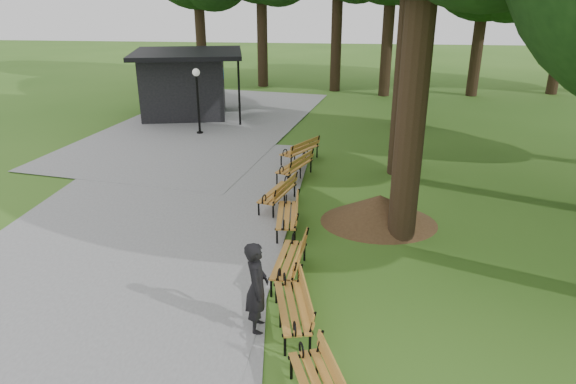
# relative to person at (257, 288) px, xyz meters

# --- Properties ---
(ground) EXTENTS (100.00, 100.00, 0.00)m
(ground) POSITION_rel_person_xyz_m (0.19, 1.05, -0.91)
(ground) COLOR #35651D
(ground) RESTS_ON ground
(path) EXTENTS (12.00, 38.00, 0.06)m
(path) POSITION_rel_person_xyz_m (-3.81, 4.05, -0.88)
(path) COLOR gray
(path) RESTS_ON ground
(person) EXTENTS (0.51, 0.71, 1.82)m
(person) POSITION_rel_person_xyz_m (0.00, 0.00, 0.00)
(person) COLOR black
(person) RESTS_ON ground
(kiosk) EXTENTS (5.80, 5.28, 3.15)m
(kiosk) POSITION_rel_person_xyz_m (-6.08, 16.58, 0.66)
(kiosk) COLOR black
(kiosk) RESTS_ON ground
(lamp_post) EXTENTS (0.32, 0.32, 2.81)m
(lamp_post) POSITION_rel_person_xyz_m (-4.56, 13.37, 1.14)
(lamp_post) COLOR black
(lamp_post) RESTS_ON ground
(dirt_mound) EXTENTS (2.66, 2.66, 0.80)m
(dirt_mound) POSITION_rel_person_xyz_m (2.59, 5.01, -0.51)
(dirt_mound) COLOR #47301C
(dirt_mound) RESTS_ON ground
(bench_2) EXTENTS (1.02, 1.99, 0.88)m
(bench_2) POSITION_rel_person_xyz_m (0.64, 0.14, -0.47)
(bench_2) COLOR #C17C2C
(bench_2) RESTS_ON ground
(bench_3) EXTENTS (0.81, 1.95, 0.88)m
(bench_3) POSITION_rel_person_xyz_m (0.41, 1.90, -0.47)
(bench_3) COLOR #C17C2C
(bench_3) RESTS_ON ground
(bench_4) EXTENTS (0.75, 1.94, 0.88)m
(bench_4) POSITION_rel_person_xyz_m (0.14, 4.27, -0.47)
(bench_4) COLOR #C17C2C
(bench_4) RESTS_ON ground
(bench_5) EXTENTS (1.15, 2.00, 0.88)m
(bench_5) POSITION_rel_person_xyz_m (-0.30, 5.81, -0.47)
(bench_5) COLOR #C17C2C
(bench_5) RESTS_ON ground
(bench_6) EXTENTS (1.31, 2.00, 0.88)m
(bench_6) POSITION_rel_person_xyz_m (-0.00, 8.23, -0.47)
(bench_6) COLOR #C17C2C
(bench_6) RESTS_ON ground
(bench_7) EXTENTS (1.53, 1.96, 0.88)m
(bench_7) POSITION_rel_person_xyz_m (0.04, 10.01, -0.47)
(bench_7) COLOR #C17C2C
(bench_7) RESTS_ON ground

